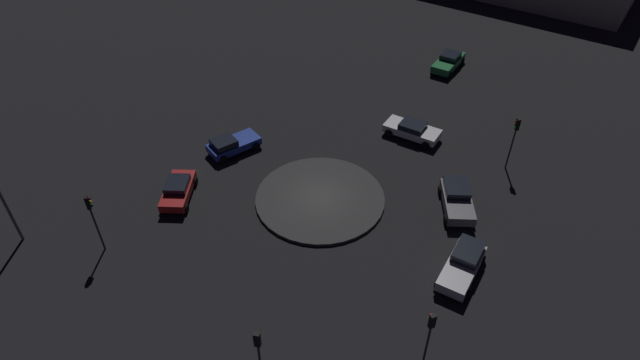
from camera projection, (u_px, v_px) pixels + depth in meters
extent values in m
plane|color=black|center=(320.00, 199.00, 37.08)|extent=(115.41, 115.41, 0.00)
cylinder|color=#383838|center=(320.00, 198.00, 37.01)|extent=(9.02, 9.02, 0.23)
cube|color=#1E38A5|center=(234.00, 144.00, 41.03)|extent=(3.45, 4.35, 0.58)
cube|color=black|center=(224.00, 143.00, 40.32)|extent=(2.20, 2.27, 0.49)
cylinder|color=black|center=(244.00, 136.00, 42.42)|extent=(0.50, 0.68, 0.65)
cylinder|color=black|center=(256.00, 147.00, 41.31)|extent=(0.50, 0.68, 0.65)
cylinder|color=black|center=(212.00, 148.00, 41.12)|extent=(0.50, 0.68, 0.65)
cylinder|color=black|center=(224.00, 160.00, 40.01)|extent=(0.50, 0.68, 0.65)
cube|color=white|center=(412.00, 131.00, 42.44)|extent=(4.57, 2.28, 0.59)
cube|color=black|center=(413.00, 125.00, 42.13)|extent=(2.04, 1.82, 0.41)
cylinder|color=black|center=(435.00, 134.00, 42.61)|extent=(0.69, 0.28, 0.68)
cylinder|color=black|center=(426.00, 145.00, 41.39)|extent=(0.69, 0.28, 0.68)
cylinder|color=black|center=(399.00, 122.00, 43.87)|extent=(0.69, 0.28, 0.68)
cylinder|color=black|center=(389.00, 133.00, 42.65)|extent=(0.69, 0.28, 0.68)
cube|color=#1E7238|center=(448.00, 63.00, 51.24)|extent=(2.30, 4.68, 0.69)
cube|color=black|center=(451.00, 56.00, 51.11)|extent=(1.78, 2.08, 0.45)
cylinder|color=black|center=(450.00, 75.00, 50.05)|extent=(0.29, 0.63, 0.61)
cylinder|color=black|center=(432.00, 70.00, 50.78)|extent=(0.29, 0.63, 0.61)
cylinder|color=black|center=(462.00, 61.00, 52.14)|extent=(0.29, 0.63, 0.61)
cylinder|color=black|center=(446.00, 57.00, 52.87)|extent=(0.29, 0.63, 0.61)
cube|color=slate|center=(457.00, 202.00, 35.87)|extent=(3.28, 4.49, 0.69)
cube|color=black|center=(457.00, 188.00, 36.11)|extent=(2.30, 2.56, 0.48)
cylinder|color=black|center=(474.00, 221.00, 34.93)|extent=(0.47, 0.72, 0.69)
cylinder|color=black|center=(446.00, 220.00, 35.00)|extent=(0.47, 0.72, 0.69)
cylinder|color=black|center=(466.00, 192.00, 37.19)|extent=(0.47, 0.72, 0.69)
cylinder|color=black|center=(440.00, 191.00, 37.26)|extent=(0.47, 0.72, 0.69)
cube|color=silver|center=(461.00, 268.00, 31.45)|extent=(2.10, 4.37, 0.67)
cube|color=black|center=(468.00, 251.00, 31.68)|extent=(1.70, 2.23, 0.51)
cylinder|color=black|center=(466.00, 296.00, 30.33)|extent=(0.28, 0.65, 0.63)
cylinder|color=black|center=(437.00, 283.00, 31.01)|extent=(0.28, 0.65, 0.63)
cylinder|color=black|center=(482.00, 261.00, 32.33)|extent=(0.28, 0.65, 0.63)
cylinder|color=black|center=(455.00, 250.00, 33.01)|extent=(0.28, 0.65, 0.63)
cube|color=red|center=(178.00, 191.00, 36.85)|extent=(3.13, 4.28, 0.61)
cube|color=black|center=(177.00, 184.00, 36.56)|extent=(2.12, 2.30, 0.46)
cylinder|color=black|center=(172.00, 181.00, 38.15)|extent=(0.45, 0.65, 0.62)
cylinder|color=black|center=(195.00, 181.00, 38.10)|extent=(0.45, 0.65, 0.62)
cylinder|color=black|center=(161.00, 208.00, 35.98)|extent=(0.45, 0.65, 0.62)
cylinder|color=black|center=(186.00, 208.00, 35.93)|extent=(0.45, 0.65, 0.62)
cylinder|color=#2D2D2D|center=(98.00, 229.00, 32.39)|extent=(0.12, 0.12, 3.50)
cube|color=black|center=(88.00, 203.00, 30.97)|extent=(0.37, 0.37, 0.90)
sphere|color=#3F0C0C|center=(89.00, 199.00, 30.84)|extent=(0.20, 0.20, 0.20)
sphere|color=yellow|center=(90.00, 202.00, 31.01)|extent=(0.20, 0.20, 0.20)
sphere|color=#0F3819|center=(91.00, 206.00, 31.18)|extent=(0.20, 0.20, 0.20)
cylinder|color=#2D2D2D|center=(510.00, 149.00, 38.70)|extent=(0.12, 0.12, 3.45)
cube|color=black|center=(518.00, 124.00, 37.30)|extent=(0.36, 0.37, 0.90)
sphere|color=#3F0C0C|center=(517.00, 121.00, 37.09)|extent=(0.20, 0.20, 0.20)
sphere|color=#4C380F|center=(516.00, 125.00, 37.27)|extent=(0.20, 0.20, 0.20)
sphere|color=#1EE53F|center=(515.00, 128.00, 37.44)|extent=(0.20, 0.20, 0.20)
cylinder|color=#2D2D2D|center=(427.00, 345.00, 26.43)|extent=(0.12, 0.12, 3.13)
cube|color=black|center=(432.00, 321.00, 25.13)|extent=(0.36, 0.37, 0.90)
sphere|color=red|center=(431.00, 315.00, 25.06)|extent=(0.20, 0.20, 0.20)
sphere|color=#4C380F|center=(431.00, 319.00, 25.24)|extent=(0.20, 0.20, 0.20)
sphere|color=#0F3819|center=(430.00, 322.00, 25.41)|extent=(0.20, 0.20, 0.20)
cube|color=black|center=(257.00, 340.00, 23.99)|extent=(0.34, 0.29, 0.90)
sphere|color=#3F0C0C|center=(258.00, 333.00, 23.92)|extent=(0.20, 0.20, 0.20)
sphere|color=#4C380F|center=(258.00, 337.00, 24.10)|extent=(0.20, 0.20, 0.20)
sphere|color=#1EE53F|center=(258.00, 340.00, 24.27)|extent=(0.20, 0.20, 0.20)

